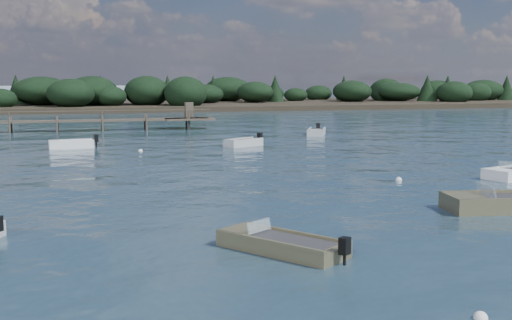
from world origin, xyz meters
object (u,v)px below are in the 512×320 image
object	(u,v)px
tender_far_white	(71,146)
dinghy_extra_a	(316,133)
tender_far_grey_b	(243,144)
dinghy_near_olive	(281,247)

from	to	relation	value
tender_far_white	dinghy_extra_a	distance (m)	22.14
tender_far_white	tender_far_grey_b	bearing A→B (deg)	-9.09
dinghy_near_olive	dinghy_extra_a	size ratio (longest dim) A/B	0.99
tender_far_grey_b	dinghy_extra_a	size ratio (longest dim) A/B	0.82
tender_far_grey_b	dinghy_near_olive	world-z (taller)	tender_far_grey_b
tender_far_grey_b	tender_far_white	size ratio (longest dim) A/B	0.94
dinghy_near_olive	dinghy_extra_a	xyz separation A→B (m)	(15.01, 37.02, 0.03)
dinghy_extra_a	tender_far_white	bearing A→B (deg)	-165.09
dinghy_near_olive	dinghy_extra_a	bearing A→B (deg)	67.93
tender_far_white	dinghy_extra_a	bearing A→B (deg)	14.91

